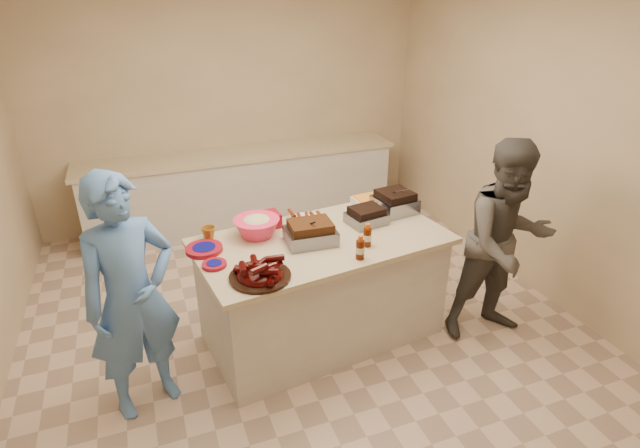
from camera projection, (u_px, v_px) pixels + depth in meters
name	position (u px, v px, depth m)	size (l,w,h in m)	color
room	(305.00, 328.00, 4.21)	(4.50, 5.00, 2.70)	#CEB48C
back_counter	(243.00, 189.00, 5.87)	(3.60, 0.64, 0.90)	beige
island	(322.00, 334.00, 4.15)	(1.88, 0.99, 0.89)	beige
rib_platter	(260.00, 278.00, 3.26)	(0.41, 0.41, 0.16)	#3F0202
pulled_pork_tray	(311.00, 243.00, 3.70)	(0.36, 0.27, 0.11)	#47230F
brisket_tray	(366.00, 223.00, 4.00)	(0.29, 0.24, 0.09)	black
roasting_pan	(394.00, 211.00, 4.22)	(0.31, 0.31, 0.12)	gray
coleslaw_bowl	(257.00, 236.00, 3.80)	(0.35, 0.35, 0.24)	#FB2C5C
sausage_plate	(307.00, 222.00, 4.02)	(0.33, 0.33, 0.06)	silver
mac_cheese_dish	(369.00, 204.00, 4.36)	(0.27, 0.20, 0.07)	#FFA32D
bbq_bottle_a	(360.00, 259.00, 3.49)	(0.06, 0.06, 0.18)	#431402
bbq_bottle_b	(367.00, 246.00, 3.66)	(0.06, 0.06, 0.18)	#431402
mustard_bottle	(307.00, 235.00, 3.82)	(0.05, 0.05, 0.13)	#F0C900
sauce_bowl	(298.00, 229.00, 3.90)	(0.12, 0.04, 0.12)	silver
plate_stack_large	(204.00, 251.00, 3.59)	(0.26, 0.26, 0.03)	maroon
plate_stack_small	(214.00, 266.00, 3.40)	(0.17, 0.17, 0.02)	maroon
plastic_cup	(209.00, 239.00, 3.76)	(0.11, 0.10, 0.11)	#995A19
basket_stack	(266.00, 226.00, 3.95)	(0.22, 0.17, 0.11)	maroon
guest_blue	(152.00, 399.00, 3.50)	(0.61, 1.68, 0.40)	#5284CF
guest_gray	(490.00, 329.00, 4.21)	(0.80, 1.65, 0.62)	#55514C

